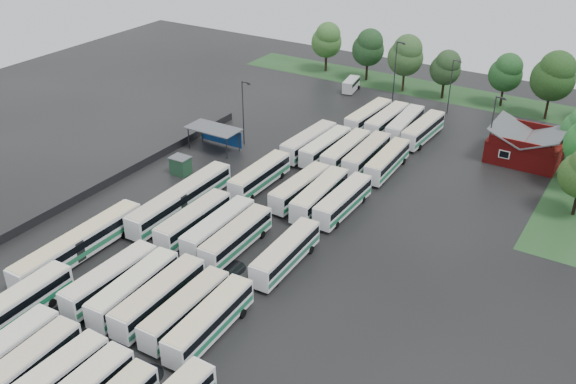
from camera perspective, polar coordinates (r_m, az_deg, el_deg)
The scene contains 46 objects.
ground at distance 74.85m, azimuth -6.17°, elevation -5.03°, with size 160.00×160.00×0.00m, color black.
brick_building at distance 100.59m, azimuth 20.33°, elevation 3.66°, with size 10.07×8.60×5.39m.
wash_shed at distance 98.18m, azimuth -6.50°, elevation 5.44°, with size 8.20×4.20×3.58m.
utility_hut at distance 91.74m, azimuth -9.53°, elevation 2.35°, with size 2.70×2.20×2.62m.
grass_strip_north at distance 126.25m, azimuth 12.85°, elevation 8.76°, with size 80.00×10.00×0.01m, color #20461F.
west_fence at distance 92.93m, azimuth -14.14°, elevation 1.71°, with size 0.10×50.00×1.20m, color #2D2D30.
bus_r0c1 at distance 60.94m, azimuth -22.60°, elevation -14.44°, with size 3.04×11.77×3.25m.
bus_r1c0 at distance 69.08m, azimuth -15.50°, elevation -7.46°, with size 2.64×11.55×3.20m.
bus_r1c1 at distance 67.17m, azimuth -13.52°, elevation -8.31°, with size 3.04×11.67×3.22m.
bus_r1c2 at distance 65.43m, azimuth -11.39°, elevation -9.12°, with size 2.81×11.87×3.29m.
bus_r1c3 at distance 63.60m, azimuth -9.09°, elevation -10.22°, with size 2.60×11.33×3.14m.
bus_r1c4 at distance 61.87m, azimuth -6.97°, elevation -11.26°, with size 2.99×11.72×3.23m.
bus_r2c0 at distance 77.21m, azimuth -8.39°, elevation -2.48°, with size 2.56×11.68×3.25m.
bus_r2c1 at distance 75.41m, azimuth -6.19°, elevation -3.16°, with size 2.65×11.57×3.21m.
bus_r2c2 at distance 73.51m, azimuth -4.61°, elevation -4.00°, with size 2.70×11.52×3.19m.
bus_r2c4 at distance 70.54m, azimuth -0.20°, elevation -5.44°, with size 2.82×11.57×3.20m.
bus_r3c0 at distance 86.70m, azimuth -2.52°, elevation 1.47°, with size 2.52×11.66×3.24m.
bus_r3c2 at distance 83.61m, azimuth 1.07°, elevation 0.38°, with size 2.79×11.43×3.16m.
bus_r3c3 at distance 81.84m, azimuth 2.84°, elevation -0.25°, with size 3.02×11.99×3.31m.
bus_r3c4 at distance 80.85m, azimuth 4.92°, elevation -0.76°, with size 2.50×11.53×3.21m.
bus_r4c0 at distance 96.65m, azimuth 1.87°, elevation 4.48°, with size 3.05×12.00×3.31m.
bus_r4c1 at distance 95.33m, azimuth 3.35°, elevation 4.04°, with size 2.71×11.45×3.17m.
bus_r4c2 at distance 94.08m, azimuth 5.17°, elevation 3.65°, with size 2.62×11.71×3.25m.
bus_r4c3 at distance 93.16m, azimuth 7.00°, elevation 3.30°, with size 2.88×11.94×3.30m.
bus_r4c4 at distance 91.87m, azimuth 8.83°, elevation 2.75°, with size 2.83×11.51×3.18m.
bus_r5c1 at distance 106.86m, azimuth 7.15°, elevation 6.68°, with size 3.05×11.93×3.29m.
bus_r5c2 at distance 105.70m, azimuth 8.78°, elevation 6.30°, with size 2.70×11.77×3.27m.
bus_r5c3 at distance 104.71m, azimuth 10.35°, elevation 5.94°, with size 3.03×11.77×3.25m.
bus_r5c4 at distance 103.19m, azimuth 11.91°, elevation 5.44°, with size 2.87×11.66×3.22m.
artic_bus_west_b at distance 81.91m, azimuth -9.49°, elevation -0.60°, with size 2.74×17.86×3.31m.
artic_bus_west_c at distance 75.58m, azimuth -18.09°, elevation -4.46°, with size 2.58×17.50×3.25m.
minibus at distance 123.27m, azimuth 5.62°, elevation 9.50°, with size 2.83×5.56×2.32m.
tree_north_0 at distance 132.84m, azimuth 3.49°, elevation 13.36°, with size 6.18×6.18×10.23m.
tree_north_1 at distance 128.01m, azimuth 7.18°, elevation 12.66°, with size 6.26×6.26×10.37m.
tree_north_2 at distance 122.70m, azimuth 10.46°, elevation 11.90°, with size 6.61×6.61×10.95m.
tree_north_3 at distance 120.72m, azimuth 13.88°, elevation 10.71°, with size 5.56×5.56×9.21m.
tree_north_4 at distance 119.81m, azimuth 18.85°, elevation 10.05°, with size 5.87×5.87×9.72m.
tree_north_5 at distance 115.73m, azimuth 22.59°, elevation 9.53°, with size 7.23×7.23×11.98m.
lamp_post_ne at distance 97.03m, azimuth 17.74°, elevation 5.76°, with size 1.55×0.30×10.05m.
lamp_post_nw at distance 98.23m, azimuth -3.96°, elevation 7.44°, with size 1.58×0.31×10.25m.
lamp_post_back_w at distance 117.85m, azimuth 9.58°, elevation 10.91°, with size 1.67×0.33×10.86m.
lamp_post_back_e at distance 113.77m, azimuth 14.33°, elevation 9.39°, with size 1.48×0.29×9.58m.
puddle_0 at distance 67.86m, azimuth -18.54°, elevation -10.59°, with size 5.86×5.86×0.01m, color black.
puddle_1 at distance 60.03m, azimuth -12.41°, elevation -15.61°, with size 2.93×2.93×0.01m, color black.
puddle_2 at distance 79.06m, azimuth -9.67°, elevation -3.31°, with size 7.54×7.54×0.01m, color black.
puddle_3 at distance 71.47m, azimuth -5.06°, elevation -6.77°, with size 3.22×3.22×0.01m, color black.
Camera 1 is at (39.40, -48.56, 41.13)m, focal length 40.00 mm.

